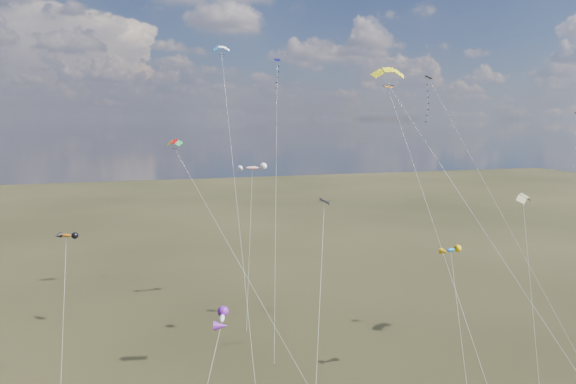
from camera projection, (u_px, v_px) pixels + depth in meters
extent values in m
cube|color=black|center=(428.00, 77.00, 59.80)|extent=(0.95, 1.00, 0.36)
cylinder|color=silver|center=(505.00, 220.00, 56.67)|extent=(11.63, 14.76, 31.87)
cube|color=#080A46|center=(277.00, 60.00, 74.53)|extent=(0.93, 0.85, 0.41)
cylinder|color=silver|center=(276.00, 192.00, 65.60)|extent=(6.53, 22.19, 35.60)
cube|color=#332316|center=(274.00, 365.00, 56.66)|extent=(0.10, 0.10, 0.12)
cube|color=black|center=(324.00, 201.00, 41.40)|extent=(1.06, 1.10, 0.39)
cylinder|color=silver|center=(317.00, 367.00, 34.98)|extent=(6.38, 14.69, 20.46)
cube|color=#C76E13|center=(388.00, 86.00, 54.89)|extent=(1.11, 1.08, 0.32)
cylinder|color=silver|center=(441.00, 247.00, 47.60)|extent=(1.48, 20.31, 30.52)
cylinder|color=silver|center=(518.00, 273.00, 38.08)|extent=(10.26, 23.18, 31.36)
cylinder|color=silver|center=(236.00, 190.00, 61.77)|extent=(1.42, 26.22, 37.06)
cylinder|color=silver|center=(532.00, 287.00, 55.32)|extent=(5.80, 10.48, 18.17)
cylinder|color=silver|center=(237.00, 255.00, 56.32)|extent=(11.63, 15.45, 24.44)
ellipsoid|color=orange|center=(66.00, 235.00, 57.04)|extent=(2.62, 2.17, 0.84)
cylinder|color=silver|center=(63.00, 312.00, 53.41)|extent=(0.22, 9.70, 14.21)
ellipsoid|color=silver|center=(222.00, 318.00, 36.16)|extent=(1.45, 2.60, 0.91)
ellipsoid|color=red|center=(252.00, 168.00, 73.34)|extent=(3.74, 1.37, 1.21)
cylinder|color=silver|center=(250.00, 245.00, 69.46)|extent=(3.27, 10.23, 20.14)
cube|color=#332316|center=(246.00, 332.00, 65.57)|extent=(0.10, 0.10, 0.12)
ellipsoid|color=blue|center=(451.00, 250.00, 51.99)|extent=(2.12, 1.17, 0.83)
cylinder|color=silver|center=(461.00, 333.00, 48.59)|extent=(2.82, 8.42, 13.89)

